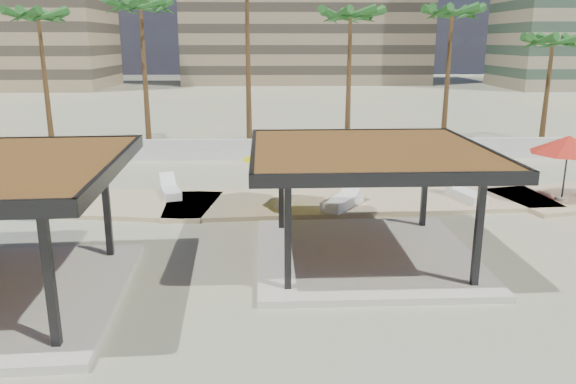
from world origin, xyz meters
The scene contains 15 objects.
ground centered at (0.00, 0.00, 0.00)m, with size 200.00×200.00×0.00m, color tan.
promenade centered at (2.00, 7.67, 0.06)m, with size 44.45×7.97×0.24m.
boundary_wall centered at (0.00, 16.00, 0.60)m, with size 56.00×0.30×1.20m, color silver.
pavilion_central centered at (1.21, 0.86, 2.11)m, with size 7.08×7.08×3.54m.
umbrella_b centered at (-1.34, 5.80, 2.50)m, with size 3.17×3.17×2.69m.
umbrella_c centered at (10.38, 6.58, 2.51)m, with size 3.14×3.14×2.71m.
umbrella_f centered at (-11.53, 5.80, 2.37)m, with size 3.76×3.76×2.55m.
lounger_a centered at (-6.02, 7.86, 0.37)m, with size 1.27×2.21×0.80m.
lounger_b centered at (1.17, 5.97, 0.40)m, with size 1.99×2.45×0.92m.
lounger_c centered at (6.43, 6.88, 0.38)m, with size 1.30×2.34×0.84m.
palm_b centered at (-15.00, 18.70, 7.70)m, with size 3.00×3.00×8.84m.
palm_c centered at (-9.00, 18.10, 8.19)m, with size 3.00×3.00×9.35m.
palm_e centered at (3.00, 18.40, 7.72)m, with size 3.00×3.00×8.86m.
palm_f centered at (9.00, 18.60, 7.88)m, with size 3.00×3.00×9.02m.
palm_g centered at (15.00, 18.20, 6.34)m, with size 3.00×3.00×7.40m.
Camera 1 is at (-1.72, -15.47, 6.57)m, focal length 35.00 mm.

